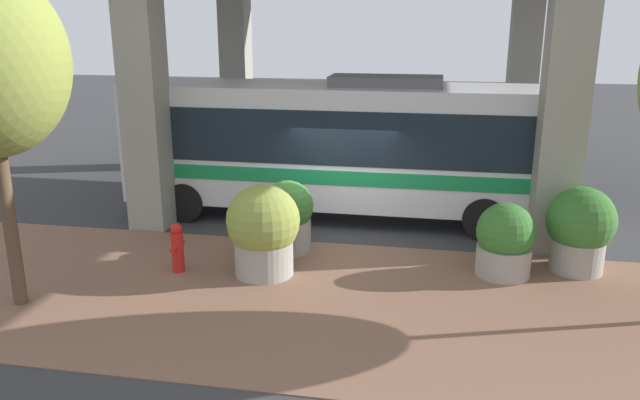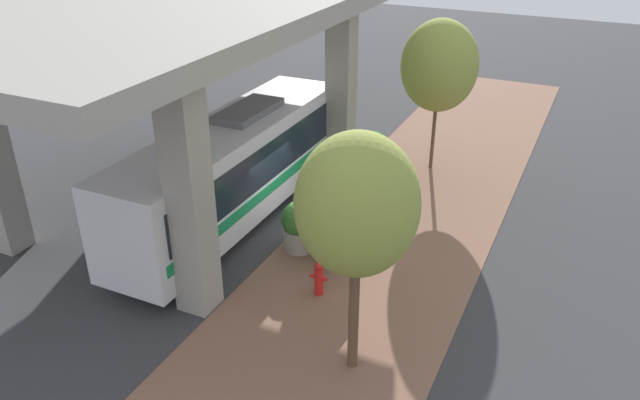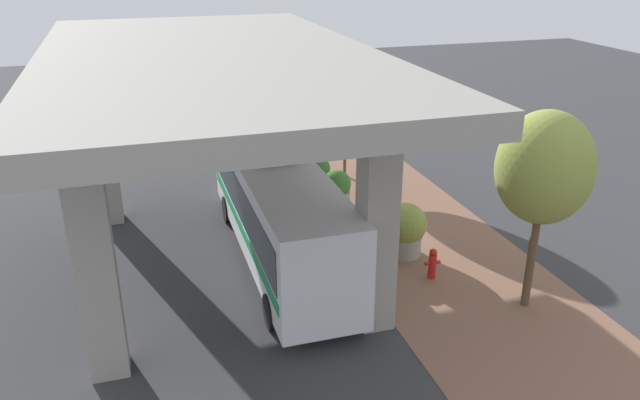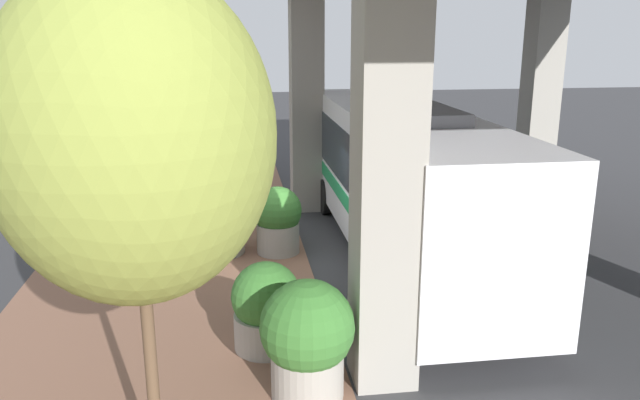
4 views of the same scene
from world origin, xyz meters
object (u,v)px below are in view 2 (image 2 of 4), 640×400
(planter_front, at_px, (300,225))
(planter_back, at_px, (372,153))
(bus, at_px, (233,166))
(street_tree_far, at_px, (357,206))
(planter_middle, at_px, (369,174))
(fire_hydrant, at_px, (319,278))
(planter_extra, at_px, (338,234))
(street_tree_near, at_px, (439,66))

(planter_front, xyz_separation_m, planter_back, (-0.04, -6.01, 0.10))
(bus, height_order, street_tree_far, street_tree_far)
(planter_middle, height_order, planter_back, planter_back)
(fire_hydrant, distance_m, street_tree_far, 4.74)
(bus, relative_size, planter_back, 6.14)
(planter_extra, height_order, street_tree_far, street_tree_far)
(bus, distance_m, street_tree_near, 8.58)
(fire_hydrant, bearing_deg, planter_extra, -83.90)
(fire_hydrant, relative_size, planter_middle, 0.69)
(planter_front, distance_m, street_tree_far, 6.39)
(planter_back, height_order, street_tree_far, street_tree_far)
(planter_middle, xyz_separation_m, planter_back, (0.49, -1.48, 0.19))
(planter_middle, xyz_separation_m, street_tree_near, (-1.42, -3.08, 3.36))
(fire_hydrant, bearing_deg, planter_front, -51.02)
(street_tree_far, bearing_deg, street_tree_near, -82.65)
(street_tree_near, bearing_deg, bus, 55.56)
(planter_back, bearing_deg, bus, 62.05)
(fire_hydrant, xyz_separation_m, planter_middle, (1.02, -6.44, 0.20))
(planter_extra, distance_m, street_tree_far, 5.57)
(fire_hydrant, relative_size, planter_back, 0.59)
(planter_middle, bearing_deg, bus, 48.98)
(bus, bearing_deg, fire_hydrant, 148.18)
(planter_back, bearing_deg, street_tree_near, -140.08)
(fire_hydrant, xyz_separation_m, street_tree_near, (-0.40, -9.53, 3.57))
(bus, xyz_separation_m, street_tree_far, (-6.21, 4.88, 2.29))
(planter_front, xyz_separation_m, street_tree_far, (-3.46, 4.13, 3.44))
(bus, height_order, planter_extra, bus)
(bus, bearing_deg, street_tree_far, 141.85)
(bus, relative_size, planter_middle, 7.24)
(fire_hydrant, xyz_separation_m, planter_front, (1.55, -1.92, 0.29))
(bus, relative_size, street_tree_far, 1.86)
(planter_front, distance_m, planter_extra, 1.38)
(fire_hydrant, height_order, street_tree_near, street_tree_near)
(street_tree_far, bearing_deg, planter_front, -50.01)
(bus, height_order, planter_back, bus)
(bus, distance_m, planter_middle, 5.15)
(fire_hydrant, xyz_separation_m, planter_back, (1.51, -7.93, 0.39))
(planter_front, height_order, planter_back, planter_back)
(bus, relative_size, planter_extra, 5.81)
(bus, xyz_separation_m, street_tree_near, (-4.70, -6.86, 2.13))
(planter_middle, xyz_separation_m, planter_extra, (-0.83, 4.69, 0.22))
(bus, height_order, street_tree_near, street_tree_near)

